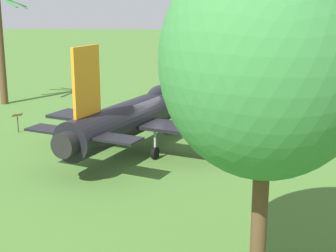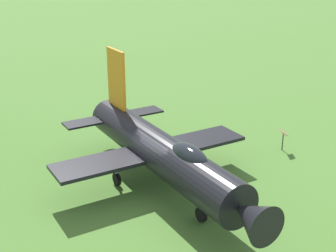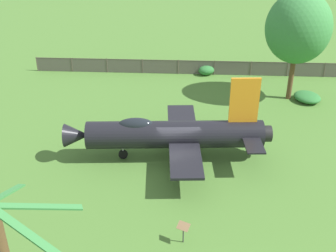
% 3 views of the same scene
% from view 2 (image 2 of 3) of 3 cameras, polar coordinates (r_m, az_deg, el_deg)
% --- Properties ---
extents(ground_plane, '(200.00, 200.00, 0.00)m').
position_cam_2_polar(ground_plane, '(20.85, -1.13, -7.57)').
color(ground_plane, '#47722D').
extents(display_jet, '(12.59, 9.21, 5.55)m').
position_cam_2_polar(display_jet, '(19.77, -0.64, -3.42)').
color(display_jet, black).
rests_on(display_jet, ground_plane).
extents(info_plaque, '(0.68, 0.72, 1.14)m').
position_cam_2_polar(info_plaque, '(24.97, 14.23, -1.14)').
color(info_plaque, '#333333').
rests_on(info_plaque, ground_plane).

